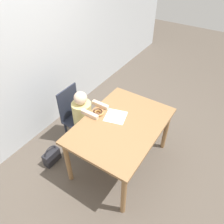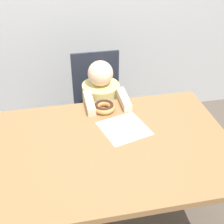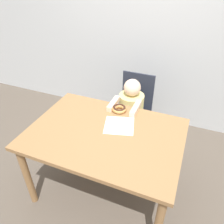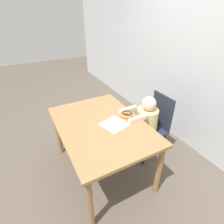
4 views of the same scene
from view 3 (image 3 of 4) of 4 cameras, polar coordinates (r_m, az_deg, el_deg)
The scene contains 8 objects.
ground_plane at distance 2.36m, azimuth -1.52°, elevation -18.88°, with size 12.00×12.00×0.00m, color brown.
wall_back at distance 2.81m, azimuth 10.18°, elevation 20.81°, with size 8.00×0.05×2.50m.
dining_table at distance 1.89m, azimuth -1.82°, elevation -7.34°, with size 1.28×0.91×0.72m.
chair at distance 2.56m, azimuth 5.64°, elevation -0.12°, with size 0.37×0.40×0.89m.
child_figure at distance 2.46m, azimuth 4.80°, elevation -1.41°, with size 0.28×0.49×0.92m.
donut at distance 2.07m, azimuth 1.93°, elevation 0.89°, with size 0.14×0.14×0.05m.
napkin at distance 1.90m, azimuth 1.89°, elevation -3.51°, with size 0.31×0.31×0.00m.
handbag at distance 2.95m, azimuth -4.74°, elevation -2.84°, with size 0.24×0.10×0.30m.
Camera 3 is at (0.58, -1.28, 1.90)m, focal length 35.00 mm.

